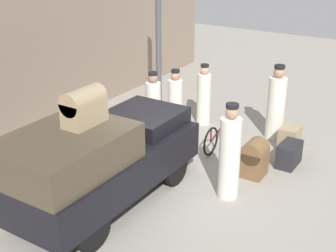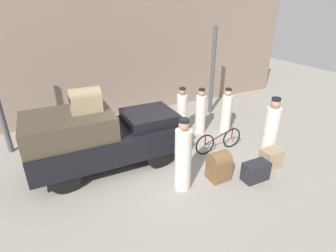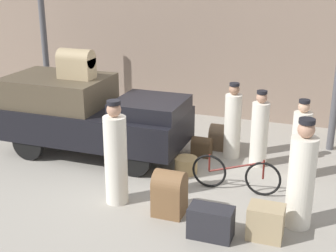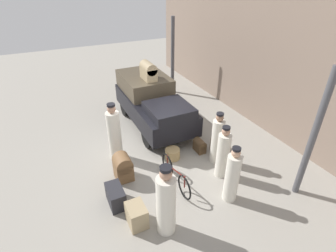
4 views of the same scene
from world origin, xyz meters
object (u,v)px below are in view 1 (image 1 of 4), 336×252
truck (98,159)px  porter_lifting_near_truck (230,155)px  wicker_basket (179,153)px  trunk_large_brown (145,140)px  trunk_wicker_pale (131,129)px  trunk_on_truck_roof (84,106)px  suitcase_black_upright (289,154)px  porter_carrying_trunk (204,97)px  bicycle (221,133)px  porter_standing_middle (276,105)px  trunk_umber_medium (290,138)px  trunk_barrel_dark (254,158)px  conductor_in_dark_uniform (175,104)px  porter_with_bicycle (153,109)px

truck → porter_lifting_near_truck: bearing=-50.5°
wicker_basket → trunk_large_brown: bearing=86.8°
trunk_wicker_pale → trunk_on_truck_roof: bearing=-156.5°
suitcase_black_upright → porter_lifting_near_truck: bearing=163.5°
porter_lifting_near_truck → suitcase_black_upright: porter_lifting_near_truck is taller
trunk_large_brown → porter_carrying_trunk: bearing=-10.5°
bicycle → trunk_on_truck_roof: (-3.69, 0.76, 1.68)m
porter_standing_middle → trunk_umber_medium: porter_standing_middle is taller
trunk_wicker_pale → porter_standing_middle: bearing=-54.9°
porter_standing_middle → trunk_wicker_pale: 3.54m
wicker_basket → trunk_on_truck_roof: 3.19m
wicker_basket → trunk_barrel_dark: bearing=-82.0°
trunk_barrel_dark → porter_standing_middle: bearing=9.5°
conductor_in_dark_uniform → porter_with_bicycle: size_ratio=0.97×
porter_with_bicycle → trunk_large_brown: size_ratio=3.79×
porter_carrying_trunk → trunk_umber_medium: 2.48m
trunk_barrel_dark → trunk_wicker_pale: 3.22m
conductor_in_dark_uniform → porter_with_bicycle: bearing=159.3°
wicker_basket → trunk_on_truck_roof: (-2.58, 0.30, 1.86)m
porter_lifting_near_truck → trunk_on_truck_roof: size_ratio=2.48×
porter_carrying_trunk → trunk_on_truck_roof: bearing=-176.7°
truck → conductor_in_dark_uniform: 3.69m
porter_lifting_near_truck → porter_carrying_trunk: 3.64m
bicycle → trunk_umber_medium: (0.77, -1.39, -0.07)m
porter_lifting_near_truck → porter_with_bicycle: bearing=61.5°
truck → trunk_on_truck_roof: size_ratio=5.28×
wicker_basket → trunk_umber_medium: (1.87, -1.86, 0.11)m
wicker_basket → porter_lifting_near_truck: porter_lifting_near_truck is taller
bicycle → trunk_large_brown: 1.77m
trunk_wicker_pale → truck: bearing=-154.5°
porter_standing_middle → trunk_on_truck_roof: (-4.89, 1.61, 1.19)m
trunk_large_brown → suitcase_black_upright: bearing=-71.6°
trunk_large_brown → trunk_on_truck_roof: trunk_on_truck_roof is taller
porter_with_bicycle → suitcase_black_upright: size_ratio=2.43×
trunk_large_brown → porter_lifting_near_truck: bearing=-108.5°
conductor_in_dark_uniform → trunk_on_truck_roof: size_ratio=2.13×
porter_lifting_near_truck → porter_carrying_trunk: bearing=36.0°
porter_lifting_near_truck → suitcase_black_upright: size_ratio=2.74×
trunk_umber_medium → trunk_on_truck_roof: (-4.45, 2.15, 1.75)m
suitcase_black_upright → trunk_barrel_dark: (-0.84, 0.46, 0.15)m
porter_with_bicycle → trunk_wicker_pale: porter_with_bicycle is taller
truck → bicycle: truck is taller
porter_standing_middle → porter_lifting_near_truck: porter_lifting_near_truck is taller
truck → trunk_barrel_dark: truck is taller
trunk_large_brown → trunk_on_truck_roof: 3.25m
porter_with_bicycle → trunk_large_brown: porter_with_bicycle is taller
porter_standing_middle → trunk_umber_medium: (-0.44, -0.54, -0.56)m
bicycle → wicker_basket: bearing=157.3°
wicker_basket → trunk_wicker_pale: 1.58m
trunk_umber_medium → porter_lifting_near_truck: bearing=173.9°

